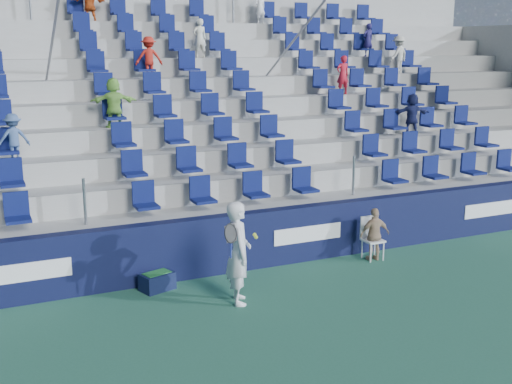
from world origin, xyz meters
TOP-DOWN VIEW (x-y plane):
  - ground at (0.00, 0.00)m, footprint 70.00×70.00m
  - sponsor_wall at (0.00, 3.15)m, footprint 24.00×0.32m
  - grandstand at (-0.00, 8.24)m, footprint 24.00×8.17m
  - tennis_player at (-0.71, 1.55)m, footprint 0.71×0.78m
  - line_judge_chair at (2.86, 2.65)m, footprint 0.41×0.42m
  - line_judge at (2.86, 2.50)m, footprint 0.71×0.37m
  - ball_bin at (-1.88, 2.75)m, footprint 0.70×0.56m

SIDE VIEW (x-z plane):
  - ground at x=0.00m, z-range 0.00..0.00m
  - ball_bin at x=-1.88m, z-range 0.01..0.36m
  - line_judge_chair at x=2.86m, z-range 0.07..1.00m
  - line_judge at x=2.86m, z-range 0.00..1.15m
  - sponsor_wall at x=0.00m, z-range 0.00..1.20m
  - tennis_player at x=-0.71m, z-range 0.00..1.87m
  - grandstand at x=0.00m, z-range -1.18..5.45m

